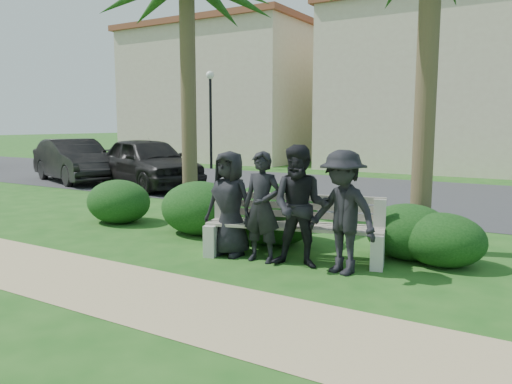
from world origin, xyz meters
TOP-DOWN VIEW (x-y plane):
  - ground at (0.00, 0.00)m, footprint 160.00×160.00m
  - footpath at (0.00, -1.80)m, footprint 30.00×1.60m
  - asphalt_street at (0.00, 8.00)m, footprint 160.00×8.00m
  - stucco_bldg_left at (-12.00, 18.00)m, footprint 10.40×8.40m
  - stucco_bldg_right at (-1.00, 18.00)m, footprint 8.40×8.40m
  - street_lamp at (-9.00, 12.00)m, footprint 0.36×0.36m
  - park_bench at (1.03, 0.52)m, footprint 2.78×1.26m
  - man_a at (0.09, 0.20)m, footprint 0.79×0.52m
  - man_b at (0.69, 0.15)m, footprint 0.61×0.42m
  - man_c at (1.29, 0.18)m, footprint 0.96×0.83m
  - man_d at (1.90, 0.21)m, footprint 1.21×0.90m
  - hedge_a at (-3.30, 1.15)m, footprint 1.38×1.14m
  - hedge_b at (-1.25, 1.19)m, footprint 1.52×1.26m
  - hedge_d at (0.24, 1.24)m, footprint 1.60×1.32m
  - hedge_e at (2.46, 1.48)m, footprint 1.29×1.07m
  - hedge_f at (2.99, 1.33)m, footprint 1.19×0.98m
  - car_a at (-6.73, 5.60)m, footprint 5.03×3.38m
  - car_b at (-10.02, 5.47)m, footprint 4.72×2.94m

SIDE VIEW (x-z plane):
  - ground at x=0.00m, z-range 0.00..0.00m
  - footpath at x=0.00m, z-range -0.01..0.01m
  - asphalt_street at x=0.00m, z-range -0.01..0.01m
  - hedge_f at x=2.99m, z-range 0.00..0.78m
  - park_bench at x=1.03m, z-range -0.04..0.88m
  - hedge_e at x=2.46m, z-range 0.00..0.84m
  - hedge_a at x=-3.30m, z-range 0.00..0.90m
  - hedge_b at x=-1.25m, z-range 0.00..0.99m
  - hedge_d at x=0.24m, z-range 0.00..1.04m
  - car_b at x=-10.02m, z-range 0.00..1.47m
  - car_a at x=-6.73m, z-range 0.00..1.59m
  - man_a at x=0.09m, z-range 0.00..1.60m
  - man_b at x=0.69m, z-range 0.00..1.61m
  - man_d at x=1.90m, z-range 0.00..1.66m
  - man_c at x=1.29m, z-range 0.00..1.72m
  - street_lamp at x=-9.00m, z-range 0.80..5.09m
  - stucco_bldg_left at x=-12.00m, z-range 0.01..7.31m
  - stucco_bldg_right at x=-1.00m, z-range 0.01..7.31m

